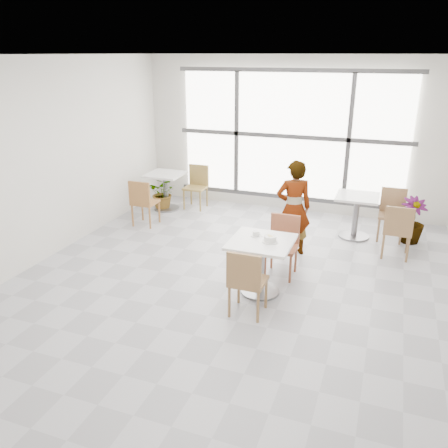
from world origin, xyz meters
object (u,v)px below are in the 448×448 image
(oatmeal_bowl, at_px, (270,239))
(person, at_px, (294,208))
(bg_table_left, at_px, (166,186))
(chair_far, at_px, (283,241))
(plant_left, at_px, (163,193))
(chair_near, at_px, (246,279))
(main_table, at_px, (261,257))
(bg_chair_left_far, at_px, (197,183))
(coffee_cup, at_px, (256,234))
(bg_chair_right_near, at_px, (398,228))
(bg_table_right, at_px, (356,210))
(bg_chair_right_far, at_px, (392,210))
(plant_right, at_px, (412,220))
(bg_chair_left_near, at_px, (143,200))

(oatmeal_bowl, height_order, person, person)
(oatmeal_bowl, distance_m, bg_table_left, 3.97)
(chair_far, xyz_separation_m, plant_left, (-2.97, 2.04, -0.17))
(chair_near, relative_size, bg_table_left, 1.16)
(main_table, distance_m, bg_chair_left_far, 3.79)
(coffee_cup, relative_size, bg_chair_right_near, 0.18)
(main_table, distance_m, coffee_cup, 0.31)
(chair_near, relative_size, plant_left, 1.30)
(chair_near, bearing_deg, oatmeal_bowl, -100.63)
(bg_table_right, distance_m, bg_chair_right_near, 0.97)
(person, distance_m, plant_left, 3.25)
(chair_near, bearing_deg, person, -93.25)
(chair_near, distance_m, oatmeal_bowl, 0.70)
(person, height_order, bg_chair_right_far, person)
(bg_table_left, relative_size, bg_table_right, 1.00)
(oatmeal_bowl, bearing_deg, coffee_cup, 151.44)
(bg_table_right, bearing_deg, main_table, -111.88)
(bg_chair_right_far, bearing_deg, bg_table_right, -163.65)
(chair_near, xyz_separation_m, coffee_cup, (-0.11, 0.75, 0.28))
(chair_far, bearing_deg, plant_right, 47.14)
(bg_chair_right_far, xyz_separation_m, plant_left, (-4.40, 0.07, -0.17))
(coffee_cup, distance_m, bg_table_right, 2.61)
(bg_chair_right_near, bearing_deg, chair_far, 35.91)
(bg_table_left, distance_m, bg_chair_left_far, 0.64)
(plant_left, bearing_deg, oatmeal_bowl, -42.55)
(chair_near, relative_size, oatmeal_bowl, 4.14)
(coffee_cup, bearing_deg, main_table, -47.22)
(bg_chair_left_far, relative_size, bg_chair_right_near, 1.00)
(bg_chair_left_far, xyz_separation_m, plant_left, (-0.60, -0.35, -0.17))
(bg_chair_right_far, bearing_deg, bg_chair_right_near, -83.34)
(person, bearing_deg, bg_table_right, -154.64)
(bg_table_left, bearing_deg, oatmeal_bowl, -43.09)
(bg_table_left, bearing_deg, chair_near, -50.18)
(chair_near, distance_m, bg_table_right, 3.25)
(bg_chair_right_near, bearing_deg, bg_table_right, -45.65)
(bg_chair_right_near, height_order, bg_chair_right_far, same)
(person, xyz_separation_m, bg_chair_right_far, (1.45, 1.22, -0.26))
(bg_table_right, bearing_deg, plant_right, 6.01)
(bg_chair_left_far, bearing_deg, bg_table_right, -10.31)
(bg_chair_left_far, height_order, plant_left, bg_chair_left_far)
(bg_table_right, distance_m, bg_chair_right_far, 0.60)
(plant_right, bearing_deg, person, -147.19)
(plant_left, bearing_deg, chair_far, -34.48)
(bg_chair_right_far, bearing_deg, bg_chair_left_near, -167.39)
(main_table, xyz_separation_m, chair_far, (0.14, 0.67, -0.02))
(oatmeal_bowl, distance_m, coffee_cup, 0.26)
(bg_table_right, bearing_deg, bg_chair_left_near, -167.98)
(chair_far, bearing_deg, main_table, -101.54)
(bg_chair_left_near, bearing_deg, main_table, 148.27)
(chair_near, relative_size, bg_chair_left_far, 1.00)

